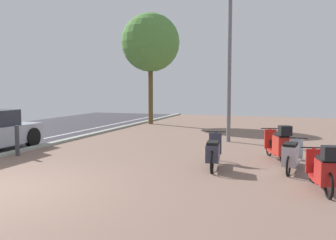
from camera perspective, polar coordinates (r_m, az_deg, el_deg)
The scene contains 8 objects.
ground at distance 7.24m, azimuth -16.28°, elevation -11.16°, with size 21.00×40.00×0.13m.
scooter_near at distance 9.29m, azimuth 17.99°, elevation -5.09°, with size 0.58×1.75×0.73m.
scooter_mid at distance 10.39m, azimuth 16.23°, elevation -3.52°, with size 0.87×1.79×1.03m.
scooter_far at distance 9.26m, azimuth 6.80°, elevation -4.84°, with size 0.59×1.85×0.84m.
scooter_extra at distance 7.69m, azimuth 22.21°, elevation -6.87°, with size 0.65×1.64×0.96m.
lamp_post at distance 13.76m, azimuth 9.17°, elevation 9.01°, with size 0.20×0.52×5.25m.
street_tree at distance 20.22m, azimuth -2.64°, elevation 11.46°, with size 3.03×3.03×5.77m.
bollard_far at distance 11.66m, azimuth -21.61°, elevation -2.89°, with size 0.12×0.12×0.87m.
Camera 1 is at (5.45, -5.68, 1.97)m, focal length 40.79 mm.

